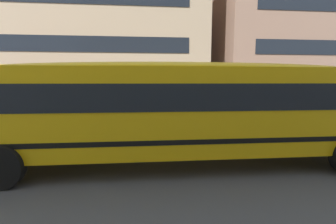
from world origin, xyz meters
TOP-DOWN VIEW (x-y plane):
  - ground_plane at (0.00, 0.00)m, footprint 400.00×400.00m
  - sidewalk_far at (0.00, 7.17)m, footprint 120.00×3.00m
  - lane_centreline at (0.00, 0.00)m, footprint 110.00×0.16m
  - school_bus at (-0.14, -1.35)m, footprint 13.79×3.26m
  - parked_car_maroon_near_corner at (9.11, 4.27)m, footprint 3.97×2.01m
  - apartment_block_far_left at (-6.50, 14.16)m, footprint 20.75×11.03m
  - apartment_block_far_centre at (16.04, 14.89)m, footprint 20.89×12.51m

SIDE VIEW (x-z plane):
  - ground_plane at x=0.00m, z-range 0.00..0.00m
  - lane_centreline at x=0.00m, z-range 0.00..0.01m
  - sidewalk_far at x=0.00m, z-range 0.00..0.01m
  - parked_car_maroon_near_corner at x=9.11m, z-range 0.02..1.66m
  - school_bus at x=-0.14m, z-range 0.29..3.37m
  - apartment_block_far_centre at x=16.04m, z-range 0.00..13.30m
  - apartment_block_far_left at x=-6.50m, z-range 0.00..13.30m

